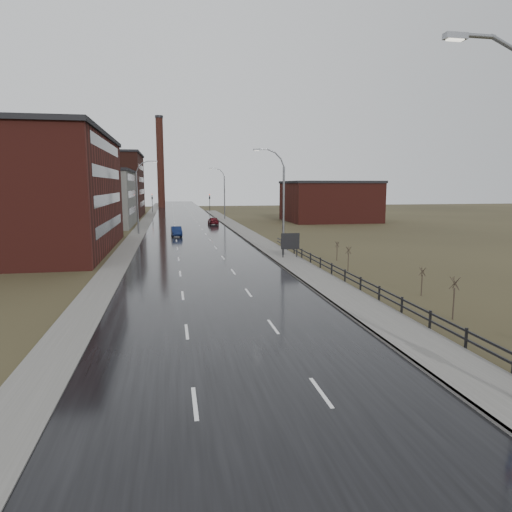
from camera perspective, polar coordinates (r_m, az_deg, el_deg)
name	(u,v)px	position (r m, az deg, el deg)	size (l,w,h in m)	color
ground	(287,466)	(13.73, 3.94, -24.71)	(320.00, 320.00, 0.00)	#2D2819
road	(191,235)	(71.52, -8.15, 2.68)	(14.00, 300.00, 0.06)	black
sidewalk_right	(284,257)	(48.07, 3.46, -0.15)	(3.20, 180.00, 0.18)	#595651
curb_right	(269,258)	(47.73, 1.69, -0.21)	(0.16, 180.00, 0.18)	slate
sidewalk_left	(136,235)	(71.65, -14.72, 2.51)	(2.40, 260.00, 0.12)	#595651
warehouse_near	(8,193)	(58.91, -28.63, 6.96)	(22.44, 28.56, 13.50)	#471914
warehouse_mid	(88,198)	(90.36, -20.29, 6.81)	(16.32, 20.40, 10.50)	slate
warehouse_far	(87,185)	(120.74, -20.34, 8.37)	(26.52, 24.48, 15.50)	#331611
building_right	(329,201)	(98.87, 9.16, 6.79)	(18.36, 16.32, 8.50)	#471914
smokestack	(160,162)	(161.29, -11.87, 11.45)	(2.70, 2.70, 30.70)	#331611
streetlight_right_mid	(281,202)	(48.46, 3.12, 6.75)	(3.36, 0.28, 11.35)	slate
streetlight_left	(139,197)	(73.24, -14.39, 7.19)	(3.36, 0.28, 11.35)	slate
streetlight_right_far	(223,193)	(101.72, -4.13, 7.82)	(3.36, 0.28, 11.35)	slate
guardrail	(365,284)	(32.94, 13.42, -3.45)	(0.10, 53.05, 1.10)	black
shrub_c	(454,297)	(28.26, 23.51, -4.72)	(0.59, 0.62, 2.48)	#382D23
shrub_d	(422,281)	(33.57, 20.04, -2.91)	(0.48, 0.50, 2.00)	#382D23
shrub_e	(348,258)	(41.38, 11.46, -0.25)	(0.53, 0.55, 2.21)	#382D23
shrub_f	(337,250)	(47.05, 10.10, 0.68)	(0.47, 0.49, 1.94)	#382D23
billboard	(290,242)	(47.23, 4.29, 1.76)	(1.95, 0.17, 2.71)	black
traffic_light_left	(152,196)	(131.20, -12.87, 7.30)	(0.58, 2.73, 5.30)	black
traffic_light_right	(210,196)	(131.55, -5.83, 7.48)	(0.58, 2.73, 5.30)	black
car_near	(176,232)	(69.63, -9.92, 3.03)	(1.49, 4.28, 1.41)	#0C183F
car_far	(213,221)	(88.81, -5.36, 4.38)	(1.79, 4.45, 1.52)	#4E0D13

